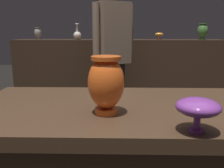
{
  "coord_description": "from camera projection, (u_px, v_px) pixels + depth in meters",
  "views": [
    {
      "loc": [
        0.0,
        -0.97,
        1.1
      ],
      "look_at": [
        -0.02,
        -0.05,
        0.9
      ],
      "focal_mm": 39.69,
      "sensor_mm": 36.0,
      "label": 1
    }
  ],
  "objects": [
    {
      "name": "vase_centerpiece",
      "position": [
        106.0,
        83.0,
        0.89
      ],
      "size": [
        0.13,
        0.13,
        0.21
      ],
      "color": "#E55B1E",
      "rests_on": "display_plinth"
    },
    {
      "name": "back_display_shelf",
      "position": [
        118.0,
        78.0,
        3.23
      ],
      "size": [
        2.6,
        0.4,
        0.99
      ],
      "color": "#382619",
      "rests_on": "ground_plane"
    },
    {
      "name": "shelf_vase_far_right",
      "position": [
        202.0,
        31.0,
        3.05
      ],
      "size": [
        0.13,
        0.13,
        0.2
      ],
      "color": "#477A38",
      "rests_on": "back_display_shelf"
    },
    {
      "name": "vase_tall_behind",
      "position": [
        197.0,
        108.0,
        0.73
      ],
      "size": [
        0.13,
        0.13,
        0.11
      ],
      "color": "#7A388E",
      "rests_on": "display_plinth"
    },
    {
      "name": "shelf_vase_far_left",
      "position": [
        38.0,
        33.0,
        3.19
      ],
      "size": [
        0.09,
        0.09,
        0.15
      ],
      "color": "gray",
      "rests_on": "back_display_shelf"
    },
    {
      "name": "shelf_vase_right",
      "position": [
        159.0,
        34.0,
        3.15
      ],
      "size": [
        0.11,
        0.11,
        0.09
      ],
      "color": "orange",
      "rests_on": "back_display_shelf"
    },
    {
      "name": "shelf_vase_left",
      "position": [
        77.0,
        35.0,
        3.14
      ],
      "size": [
        0.1,
        0.1,
        0.2
      ],
      "color": "silver",
      "rests_on": "back_display_shelf"
    },
    {
      "name": "visitor_center_back",
      "position": [
        114.0,
        49.0,
        2.53
      ],
      "size": [
        0.41,
        0.32,
        1.56
      ],
      "rotation": [
        0.0,
        0.0,
        3.7
      ],
      "color": "#232328",
      "rests_on": "ground_plane"
    }
  ]
}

